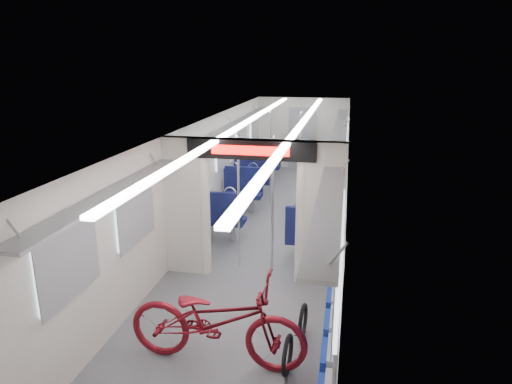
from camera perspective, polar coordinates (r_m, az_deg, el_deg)
carriage at (r=8.82m, az=1.81°, el=3.35°), size 12.00×12.02×2.31m
bicycle at (r=5.51m, az=-4.93°, el=-15.68°), size 2.16×0.80×1.12m
flip_bench at (r=5.02m, az=9.01°, el=-19.16°), size 0.12×2.11×0.52m
bike_hoop_b at (r=5.53m, az=3.95°, el=-19.87°), size 0.09×0.48×0.48m
bike_hoop_c at (r=6.12m, az=5.88°, el=-16.03°), size 0.09×0.48×0.48m
seat_bay_near_left at (r=9.86m, az=-2.98°, el=-0.89°), size 0.95×2.25×1.15m
seat_bay_near_right at (r=9.00m, az=7.66°, el=-2.68°), size 0.96×2.30×1.17m
seat_bay_far_left at (r=12.73m, az=0.39°, el=3.01°), size 0.92×2.12×1.11m
seat_bay_far_right at (r=12.25m, az=8.75°, el=2.18°), size 0.88×1.95×1.06m
stanchion_near_left at (r=7.64m, az=-2.18°, el=-1.45°), size 0.04×0.04×2.30m
stanchion_near_right at (r=7.62m, az=2.07°, el=-1.49°), size 0.04×0.04×2.30m
stanchion_far_left at (r=11.16m, az=1.80°, el=4.26°), size 0.04×0.04×2.30m
stanchion_far_right at (r=10.96m, az=5.46°, el=3.97°), size 0.04×0.04×2.30m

